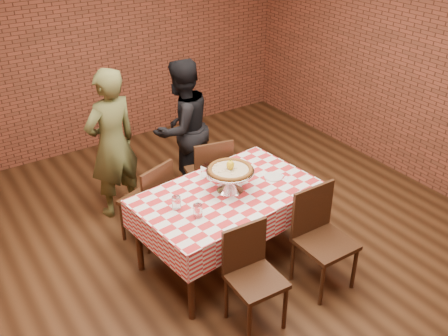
{
  "coord_description": "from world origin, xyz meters",
  "views": [
    {
      "loc": [
        -2.14,
        -3.19,
        3.21
      ],
      "look_at": [
        0.07,
        0.14,
        0.93
      ],
      "focal_mm": 41.09,
      "sensor_mm": 36.0,
      "label": 1
    }
  ],
  "objects": [
    {
      "name": "pizza",
      "position": [
        0.07,
        0.04,
        0.96
      ],
      "size": [
        0.42,
        0.42,
        0.03
      ],
      "primitive_type": "cylinder",
      "rotation": [
        0.0,
        0.0,
        -0.04
      ],
      "color": "beige",
      "rests_on": "pizza_stand"
    },
    {
      "name": "diner_black",
      "position": [
        0.33,
        1.37,
        0.78
      ],
      "size": [
        0.88,
        0.76,
        1.57
      ],
      "primitive_type": "imported",
      "rotation": [
        0.0,
        0.0,
        3.39
      ],
      "color": "black",
      "rests_on": "ground"
    },
    {
      "name": "table",
      "position": [
        0.03,
        0.02,
        0.38
      ],
      "size": [
        1.69,
        1.12,
        0.75
      ],
      "primitive_type": "cube",
      "rotation": [
        0.0,
        0.0,
        0.11
      ],
      "color": "#372111",
      "rests_on": "ground"
    },
    {
      "name": "sweetener_packet_a",
      "position": [
        0.63,
        -0.08,
        0.76
      ],
      "size": [
        0.06,
        0.05,
        0.0
      ],
      "primitive_type": "cube",
      "rotation": [
        0.0,
        0.0,
        0.47
      ],
      "color": "white",
      "rests_on": "tablecloth"
    },
    {
      "name": "chair_near_left",
      "position": [
        -0.24,
        -0.79,
        0.44
      ],
      "size": [
        0.42,
        0.42,
        0.88
      ],
      "primitive_type": null,
      "rotation": [
        0.0,
        0.0,
        -0.04
      ],
      "color": "#372111",
      "rests_on": "ground"
    },
    {
      "name": "chair_far_right",
      "position": [
        0.34,
        0.85,
        0.45
      ],
      "size": [
        0.5,
        0.5,
        0.9
      ],
      "primitive_type": null,
      "rotation": [
        0.0,
        0.0,
        2.93
      ],
      "color": "#372111",
      "rests_on": "ground"
    },
    {
      "name": "ground",
      "position": [
        0.0,
        0.0,
        0.0
      ],
      "size": [
        6.0,
        6.0,
        0.0
      ],
      "primitive_type": "plane",
      "color": "black",
      "rests_on": "ground"
    },
    {
      "name": "water_glass_right",
      "position": [
        -0.48,
        0.03,
        0.82
      ],
      "size": [
        0.08,
        0.08,
        0.12
      ],
      "primitive_type": "cylinder",
      "rotation": [
        0.0,
        0.0,
        0.11
      ],
      "color": "white",
      "rests_on": "tablecloth"
    },
    {
      "name": "chair_far_left",
      "position": [
        -0.46,
        0.73,
        0.44
      ],
      "size": [
        0.52,
        0.52,
        0.89
      ],
      "primitive_type": null,
      "rotation": [
        0.0,
        0.0,
        3.48
      ],
      "color": "#372111",
      "rests_on": "ground"
    },
    {
      "name": "condiment_caddy",
      "position": [
        0.02,
        0.35,
        0.82
      ],
      "size": [
        0.11,
        0.1,
        0.13
      ],
      "primitive_type": "cube",
      "rotation": [
        0.0,
        0.0,
        0.3
      ],
      "color": "silver",
      "rests_on": "tablecloth"
    },
    {
      "name": "back_wall",
      "position": [
        0.0,
        3.0,
        1.45
      ],
      "size": [
        5.5,
        0.0,
        5.5
      ],
      "primitive_type": "plane",
      "rotation": [
        1.57,
        0.0,
        0.0
      ],
      "color": "brown",
      "rests_on": "ground"
    },
    {
      "name": "pizza_stand",
      "position": [
        0.07,
        0.04,
        0.86
      ],
      "size": [
        0.46,
        0.46,
        0.2
      ],
      "primitive_type": null,
      "rotation": [
        0.0,
        0.0,
        -0.04
      ],
      "color": "silver",
      "rests_on": "tablecloth"
    },
    {
      "name": "tablecloth",
      "position": [
        0.03,
        0.02,
        0.62
      ],
      "size": [
        1.73,
        1.16,
        0.27
      ],
      "primitive_type": null,
      "rotation": [
        0.0,
        0.0,
        0.11
      ],
      "color": "red",
      "rests_on": "table"
    },
    {
      "name": "sweetener_packet_b",
      "position": [
        0.61,
        -0.03,
        0.76
      ],
      "size": [
        0.06,
        0.05,
        0.0
      ],
      "primitive_type": "cube",
      "rotation": [
        0.0,
        0.0,
        -0.33
      ],
      "color": "white",
      "rests_on": "tablecloth"
    },
    {
      "name": "side_plate",
      "position": [
        0.53,
        -0.01,
        0.76
      ],
      "size": [
        0.19,
        0.19,
        0.01
      ],
      "primitive_type": "cylinder",
      "rotation": [
        0.0,
        0.0,
        0.11
      ],
      "color": "white",
      "rests_on": "tablecloth"
    },
    {
      "name": "water_glass_left",
      "position": [
        -0.39,
        -0.17,
        0.82
      ],
      "size": [
        0.08,
        0.08,
        0.12
      ],
      "primitive_type": "cylinder",
      "rotation": [
        0.0,
        0.0,
        0.11
      ],
      "color": "white",
      "rests_on": "tablecloth"
    },
    {
      "name": "lemon",
      "position": [
        0.07,
        0.04,
        1.01
      ],
      "size": [
        0.07,
        0.07,
        0.09
      ],
      "primitive_type": "ellipsoid",
      "rotation": [
        0.0,
        0.0,
        -0.04
      ],
      "color": "yellow",
      "rests_on": "pizza"
    },
    {
      "name": "diner_olive",
      "position": [
        -0.5,
        1.37,
        0.81
      ],
      "size": [
        0.67,
        0.51,
        1.63
      ],
      "primitive_type": "imported",
      "rotation": [
        0.0,
        0.0,
        3.37
      ],
      "color": "#50532B",
      "rests_on": "ground"
    },
    {
      "name": "chair_near_right",
      "position": [
        0.54,
        -0.74,
        0.46
      ],
      "size": [
        0.44,
        0.44,
        0.92
      ],
      "primitive_type": null,
      "rotation": [
        0.0,
        0.0,
        -0.0
      ],
      "color": "#372111",
      "rests_on": "ground"
    }
  ]
}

